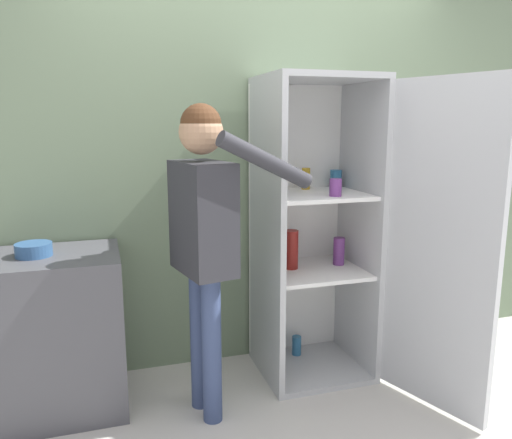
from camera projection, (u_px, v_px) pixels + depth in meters
The scene contains 6 objects.
ground_plane at pixel (310, 432), 2.58m from camera, with size 12.00×12.00×0.00m, color beige.
wall_back at pixel (254, 169), 3.25m from camera, with size 7.00×0.06×2.55m.
refrigerator at pixel (337, 233), 3.01m from camera, with size 0.92×1.23×1.84m.
person at pixel (204, 222), 2.56m from camera, with size 0.70×0.52×1.67m.
counter at pixel (55, 333), 2.73m from camera, with size 0.72×0.58×0.88m.
bowl at pixel (34, 250), 2.61m from camera, with size 0.19×0.19×0.07m.
Camera 1 is at (-0.96, -2.13, 1.58)m, focal length 35.00 mm.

